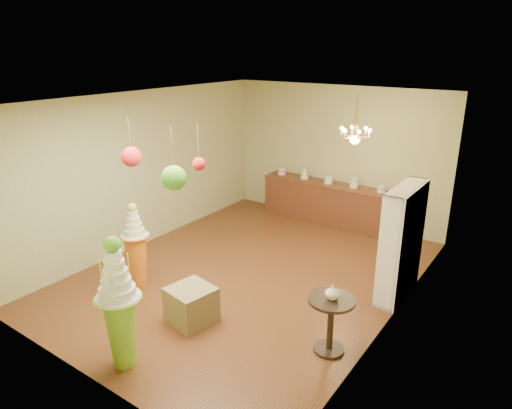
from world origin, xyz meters
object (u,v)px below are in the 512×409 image
Objects in this scene: sideboard at (327,202)px; round_table at (331,317)px; pedestal_green at (120,314)px; pedestal_orange at (137,255)px.

round_table is (2.10, -4.10, 0.02)m from sideboard.
pedestal_orange is at bearing 133.31° from pedestal_green.
pedestal_green reaches higher than pedestal_orange.
pedestal_green is 0.57× the size of sideboard.
pedestal_green is 2.62m from round_table.
pedestal_orange is 3.30m from round_table.
pedestal_green reaches higher than sideboard.
pedestal_green is 1.90m from pedestal_orange.
pedestal_orange reaches higher than round_table.
pedestal_green is at bearing -139.32° from round_table.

